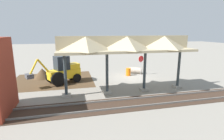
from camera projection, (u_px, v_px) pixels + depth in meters
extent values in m
plane|color=gray|center=(132.00, 77.00, 20.35)|extent=(120.00, 120.00, 0.00)
cube|color=#4C3823|center=(53.00, 80.00, 19.15)|extent=(8.51, 7.00, 0.01)
cube|color=#9E998E|center=(177.00, 86.00, 16.66)|extent=(0.70, 0.70, 0.20)
cylinder|color=#2D383D|center=(179.00, 69.00, 16.29)|extent=(0.24, 0.24, 3.60)
cube|color=#9E998E|center=(144.00, 89.00, 15.89)|extent=(0.70, 0.70, 0.20)
cylinder|color=#2D383D|center=(145.00, 71.00, 15.52)|extent=(0.24, 0.24, 3.60)
cube|color=#9E998E|center=(107.00, 92.00, 15.12)|extent=(0.70, 0.70, 0.20)
cylinder|color=#2D383D|center=(107.00, 73.00, 14.75)|extent=(0.24, 0.24, 3.60)
cube|color=#9E998E|center=(67.00, 95.00, 14.35)|extent=(0.70, 0.70, 0.20)
cylinder|color=#2D383D|center=(65.00, 75.00, 13.98)|extent=(0.24, 0.24, 3.60)
cube|color=tan|center=(127.00, 50.00, 14.72)|extent=(11.44, 3.20, 0.20)
cube|color=tan|center=(127.00, 42.00, 14.58)|extent=(11.44, 0.20, 1.10)
pyramid|color=tan|center=(164.00, 42.00, 15.34)|extent=(3.07, 3.20, 1.10)
pyramid|color=tan|center=(127.00, 42.00, 14.58)|extent=(3.07, 3.20, 1.10)
pyramid|color=tan|center=(86.00, 43.00, 13.81)|extent=(3.07, 3.20, 1.10)
cube|color=slate|center=(158.00, 96.00, 14.22)|extent=(60.00, 0.08, 0.15)
cube|color=slate|center=(168.00, 103.00, 12.86)|extent=(60.00, 0.08, 0.15)
cube|color=#38281E|center=(163.00, 100.00, 13.55)|extent=(60.00, 2.58, 0.03)
cylinder|color=gray|center=(141.00, 66.00, 21.24)|extent=(0.06, 0.06, 2.18)
cylinder|color=red|center=(141.00, 59.00, 21.05)|extent=(0.72, 0.29, 0.76)
cube|color=yellow|center=(64.00, 74.00, 18.06)|extent=(3.44, 2.60, 0.90)
cube|color=#1E262D|center=(62.00, 63.00, 17.68)|extent=(1.69, 1.63, 1.40)
cube|color=yellow|center=(73.00, 66.00, 18.55)|extent=(1.52, 1.49, 0.50)
cylinder|color=black|center=(53.00, 76.00, 18.05)|extent=(1.39, 0.90, 1.40)
cylinder|color=black|center=(58.00, 79.00, 16.98)|extent=(1.39, 0.90, 1.40)
cylinder|color=black|center=(71.00, 76.00, 19.34)|extent=(0.94, 0.67, 0.90)
cylinder|color=black|center=(77.00, 78.00, 18.37)|extent=(0.94, 0.67, 0.90)
cylinder|color=yellow|center=(43.00, 66.00, 16.52)|extent=(1.03, 0.64, 1.41)
cylinder|color=yellow|center=(33.00, 68.00, 15.98)|extent=(0.95, 0.59, 1.54)
cube|color=#47474C|center=(29.00, 76.00, 15.88)|extent=(0.90, 0.98, 0.40)
cone|color=#4C3823|center=(43.00, 78.00, 20.03)|extent=(4.04, 4.04, 2.25)
cylinder|color=#9E9384|center=(136.00, 70.00, 22.15)|extent=(1.76, 1.42, 0.78)
cylinder|color=black|center=(129.00, 70.00, 22.34)|extent=(0.25, 0.46, 0.50)
cylinder|color=orange|center=(128.00, 72.00, 21.09)|extent=(0.56, 0.56, 0.90)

